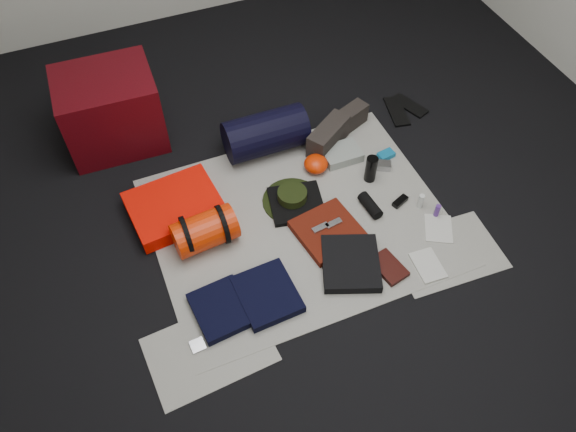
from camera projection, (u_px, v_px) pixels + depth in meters
name	position (u px, v px, depth m)	size (l,w,h in m)	color
floor	(299.00, 222.00, 3.17)	(4.50, 4.50, 0.02)	black
newspaper_mat	(299.00, 221.00, 3.16)	(1.60, 1.30, 0.01)	#AFADA1
newspaper_sheet_front_left	(210.00, 350.00, 2.68)	(0.58, 0.40, 0.00)	#AFADA1
newspaper_sheet_front_right	(446.00, 253.00, 3.03)	(0.58, 0.40, 0.00)	#AFADA1
red_cabinet	(111.00, 110.00, 3.38)	(0.57, 0.47, 0.47)	#47050B
sleeping_pad	(175.00, 207.00, 3.16)	(0.49, 0.40, 0.09)	#F91202
stuff_sack	(205.00, 231.00, 2.99)	(0.20, 0.20, 0.34)	red
sack_strap_left	(186.00, 236.00, 2.96)	(0.22, 0.22, 0.03)	black
sack_strap_right	(223.00, 224.00, 3.01)	(0.22, 0.22, 0.03)	black
navy_duffel	(266.00, 133.00, 3.40)	(0.26, 0.26, 0.50)	black
boonie_brim	(292.00, 201.00, 3.24)	(0.34, 0.34, 0.01)	black
boonie_crown	(292.00, 196.00, 3.21)	(0.17, 0.17, 0.07)	black
hiking_boot_left	(328.00, 136.00, 3.46)	(0.32, 0.12, 0.16)	#2B2521
hiking_boot_right	(348.00, 119.00, 3.57)	(0.27, 0.10, 0.14)	#2B2521
flip_flop_left	(397.00, 111.00, 3.71)	(0.10, 0.28, 0.02)	black
flip_flop_right	(409.00, 105.00, 3.75)	(0.10, 0.26, 0.01)	black
trousers_navy_a	(221.00, 309.00, 2.79)	(0.26, 0.30, 0.05)	black
trousers_navy_b	(267.00, 294.00, 2.84)	(0.28, 0.32, 0.05)	black
trousers_charcoal	(351.00, 263.00, 2.95)	(0.30, 0.34, 0.05)	black
black_tshirt	(296.00, 203.00, 3.22)	(0.30, 0.28, 0.03)	black
red_shirt	(328.00, 231.00, 3.08)	(0.33, 0.33, 0.04)	#521409
orange_stuff_sack	(316.00, 164.00, 3.36)	(0.15, 0.15, 0.10)	red
first_aid_pouch	(341.00, 154.00, 3.44)	(0.23, 0.17, 0.06)	gray
water_bottle	(371.00, 169.00, 3.28)	(0.07, 0.07, 0.17)	black
speaker	(370.00, 205.00, 3.18)	(0.07, 0.07, 0.17)	black
compact_camera	(382.00, 165.00, 3.39)	(0.10, 0.06, 0.04)	#A2A3A7
cyan_case	(386.00, 155.00, 3.45)	(0.10, 0.06, 0.03)	#0F6391
toiletry_purple	(437.00, 211.00, 3.14)	(0.03, 0.03, 0.09)	#4D267C
toiletry_clear	(421.00, 201.00, 3.18)	(0.03, 0.03, 0.09)	silver
paperback_book	(389.00, 267.00, 2.95)	(0.13, 0.20, 0.03)	black
map_booklet	(428.00, 265.00, 2.97)	(0.13, 0.20, 0.01)	#B8B8AF
map_printout	(438.00, 228.00, 3.12)	(0.15, 0.19, 0.01)	#B8B8AF
sunglasses	(400.00, 201.00, 3.23)	(0.10, 0.04, 0.03)	black
key_cluster	(198.00, 345.00, 2.69)	(0.07, 0.07, 0.01)	#A2A3A7
tape_roll	(298.00, 195.00, 3.21)	(0.05, 0.05, 0.04)	white
energy_bar_a	(320.00, 228.00, 3.06)	(0.10, 0.04, 0.01)	#A2A3A7
energy_bar_b	(334.00, 223.00, 3.08)	(0.10, 0.04, 0.01)	#A2A3A7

